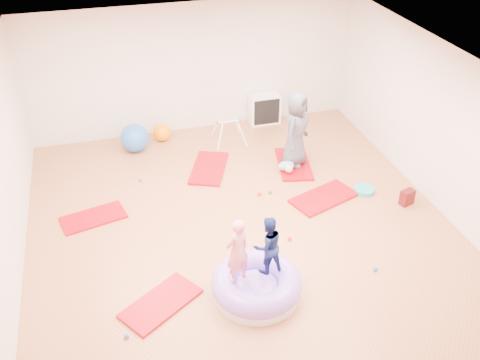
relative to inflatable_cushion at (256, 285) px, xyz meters
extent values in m
cube|color=#BA6F48|center=(0.21, 1.33, -0.16)|extent=(7.00, 8.00, 0.01)
cube|color=white|center=(0.21, 1.33, 2.64)|extent=(7.00, 8.00, 0.01)
cube|color=white|center=(0.21, 5.33, 1.24)|extent=(7.00, 0.01, 2.80)
cube|color=white|center=(-3.29, 1.33, 1.24)|extent=(0.01, 8.00, 2.80)
cube|color=white|center=(3.71, 1.33, 1.24)|extent=(0.01, 8.00, 2.80)
cube|color=#C20015|center=(-1.37, 0.16, -0.14)|extent=(1.27, 1.11, 0.05)
cube|color=#C20015|center=(-2.19, 2.47, -0.14)|extent=(1.17, 0.77, 0.04)
cube|color=#C20015|center=(0.10, 3.50, -0.13)|extent=(1.04, 1.37, 0.05)
cube|color=#C20015|center=(1.88, 1.94, -0.13)|extent=(1.34, 0.97, 0.05)
cube|color=#C20015|center=(1.77, 3.19, -0.13)|extent=(0.85, 1.33, 0.05)
cylinder|color=silver|center=(0.00, 0.00, -0.09)|extent=(1.26, 1.26, 0.14)
torus|color=#9F6AEA|center=(0.00, 0.00, 0.04)|extent=(1.30, 1.30, 0.35)
ellipsoid|color=#9F6AEA|center=(0.00, 0.00, -0.04)|extent=(0.69, 0.69, 0.31)
imported|color=pink|center=(-0.28, 0.03, 0.74)|extent=(0.45, 0.38, 1.04)
imported|color=navy|center=(0.18, 0.10, 0.67)|extent=(0.50, 0.42, 0.92)
imported|color=#494B55|center=(1.77, 3.19, 0.65)|extent=(0.86, 0.87, 1.51)
ellipsoid|color=#8CA2CE|center=(1.53, 2.99, -0.01)|extent=(0.33, 0.21, 0.19)
sphere|color=beige|center=(1.53, 2.84, 0.01)|extent=(0.15, 0.15, 0.15)
sphere|color=blue|center=(0.08, 1.43, -0.12)|extent=(0.07, 0.07, 0.07)
sphere|color=red|center=(0.79, 2.36, -0.12)|extent=(0.07, 0.07, 0.07)
sphere|color=blue|center=(-1.90, -0.31, -0.12)|extent=(0.07, 0.07, 0.07)
sphere|color=blue|center=(1.89, -0.04, -0.12)|extent=(0.07, 0.07, 0.07)
sphere|color=red|center=(0.88, 1.00, -0.12)|extent=(0.07, 0.07, 0.07)
sphere|color=blue|center=(-1.26, 3.43, -0.12)|extent=(0.07, 0.07, 0.07)
sphere|color=green|center=(1.00, 2.37, -0.12)|extent=(0.07, 0.07, 0.07)
sphere|color=blue|center=(-1.21, 4.65, 0.13)|extent=(0.59, 0.59, 0.59)
sphere|color=#FF8A00|center=(-0.61, 4.93, 0.03)|extent=(0.38, 0.38, 0.38)
cylinder|color=white|center=(0.51, 4.23, 0.12)|extent=(0.19, 0.20, 0.52)
cylinder|color=white|center=(0.51, 4.67, 0.12)|extent=(0.19, 0.20, 0.52)
cylinder|color=white|center=(1.00, 4.23, 0.12)|extent=(0.19, 0.20, 0.52)
cylinder|color=white|center=(1.00, 4.67, 0.12)|extent=(0.19, 0.20, 0.52)
cylinder|color=white|center=(0.75, 4.45, 0.34)|extent=(0.50, 0.03, 0.03)
sphere|color=red|center=(0.50, 4.45, 0.34)|extent=(0.06, 0.06, 0.06)
sphere|color=blue|center=(1.01, 4.45, 0.34)|extent=(0.06, 0.06, 0.06)
cube|color=white|center=(1.78, 5.13, 0.18)|extent=(0.69, 0.33, 0.69)
cube|color=black|center=(1.78, 4.97, 0.18)|extent=(0.59, 0.02, 0.59)
cube|color=white|center=(1.78, 5.08, 0.18)|extent=(0.02, 0.23, 0.61)
cube|color=white|center=(1.78, 5.08, 0.18)|extent=(0.61, 0.23, 0.02)
cylinder|color=teal|center=(2.70, 1.95, -0.12)|extent=(0.38, 0.38, 0.08)
cube|color=maroon|center=(3.25, 1.39, -0.02)|extent=(0.28, 0.22, 0.29)
camera|label=1|loc=(-1.74, -5.31, 5.46)|focal=40.00mm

